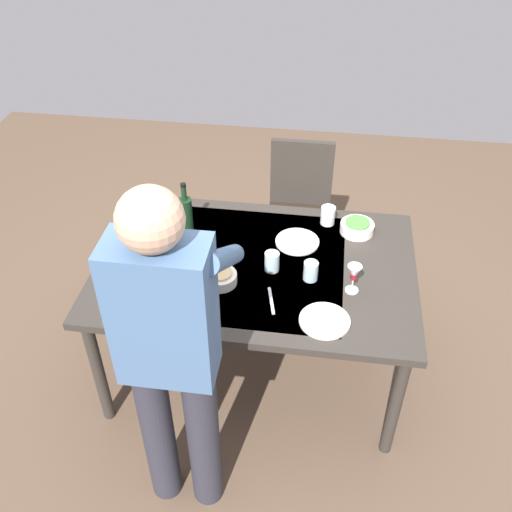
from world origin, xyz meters
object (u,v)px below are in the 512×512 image
(wine_glass_left, at_px, (354,274))
(side_bowl_bread, at_px, (220,277))
(dining_table, at_px, (256,274))
(dinner_plate_near, at_px, (297,242))
(wine_bottle, at_px, (186,214))
(side_bowl_salad, at_px, (357,227))
(person_server, at_px, (170,351))
(water_cup_near_right, at_px, (311,271))
(water_cup_near_left, at_px, (328,215))
(dinner_plate_far, at_px, (325,321))
(chair_near, at_px, (299,203))
(water_cup_far_left, at_px, (272,262))
(serving_bowl_pasta, at_px, (159,293))

(wine_glass_left, xyz_separation_m, side_bowl_bread, (0.63, 0.03, -0.07))
(dining_table, relative_size, dinner_plate_near, 6.92)
(wine_bottle, distance_m, side_bowl_salad, 0.92)
(person_server, bearing_deg, wine_bottle, -79.31)
(side_bowl_bread, bearing_deg, dining_table, -132.24)
(water_cup_near_right, xyz_separation_m, side_bowl_bread, (0.43, 0.09, -0.02))
(person_server, xyz_separation_m, water_cup_near_left, (-0.55, -1.20, -0.16))
(dinner_plate_far, bearing_deg, side_bowl_bread, -20.81)
(chair_near, bearing_deg, dinner_plate_far, 99.16)
(wine_bottle, bearing_deg, person_server, 100.69)
(chair_near, height_order, water_cup_near_left, chair_near)
(side_bowl_salad, xyz_separation_m, dinner_plate_near, (0.31, 0.14, -0.03))
(water_cup_near_left, bearing_deg, chair_near, -70.33)
(person_server, distance_m, water_cup_far_left, 0.84)
(wine_glass_left, xyz_separation_m, water_cup_near_left, (0.14, -0.53, -0.05))
(dinner_plate_far, bearing_deg, serving_bowl_pasta, -3.42)
(chair_near, bearing_deg, dining_table, 80.48)
(side_bowl_bread, bearing_deg, dinner_plate_far, 159.19)
(water_cup_near_right, height_order, dinner_plate_far, water_cup_near_right)
(side_bowl_salad, bearing_deg, chair_near, -59.14)
(dining_table, height_order, wine_bottle, wine_bottle)
(water_cup_near_right, relative_size, dinner_plate_near, 0.43)
(dining_table, relative_size, dinner_plate_far, 6.92)
(wine_bottle, distance_m, side_bowl_bread, 0.47)
(chair_near, relative_size, serving_bowl_pasta, 3.03)
(side_bowl_bread, height_order, dinner_plate_far, side_bowl_bread)
(dining_table, distance_m, wine_glass_left, 0.52)
(person_server, bearing_deg, dining_table, -104.97)
(side_bowl_salad, bearing_deg, wine_bottle, 7.30)
(dining_table, bearing_deg, chair_near, -99.52)
(serving_bowl_pasta, bearing_deg, person_server, 112.31)
(dining_table, xyz_separation_m, water_cup_far_left, (-0.08, 0.03, 0.12))
(wine_glass_left, xyz_separation_m, dinner_plate_near, (0.29, -0.34, -0.10))
(dining_table, distance_m, dinner_plate_near, 0.29)
(wine_glass_left, bearing_deg, water_cup_near_right, -16.09)
(water_cup_near_left, bearing_deg, wine_bottle, 13.26)
(wine_bottle, height_order, water_cup_near_left, wine_bottle)
(dining_table, height_order, wine_glass_left, wine_glass_left)
(person_server, relative_size, side_bowl_salad, 9.38)
(wine_bottle, height_order, water_cup_near_right, wine_bottle)
(water_cup_near_left, distance_m, dinner_plate_far, 0.76)
(water_cup_far_left, height_order, serving_bowl_pasta, water_cup_far_left)
(person_server, height_order, wine_bottle, person_server)
(wine_bottle, bearing_deg, side_bowl_bread, 123.40)
(wine_bottle, xyz_separation_m, wine_glass_left, (-0.88, 0.36, -0.01))
(water_cup_far_left, relative_size, serving_bowl_pasta, 0.34)
(wine_glass_left, xyz_separation_m, water_cup_near_right, (0.20, -0.06, -0.05))
(wine_bottle, distance_m, water_cup_near_right, 0.75)
(dining_table, distance_m, person_server, 0.87)
(dinner_plate_near, bearing_deg, person_server, 68.01)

